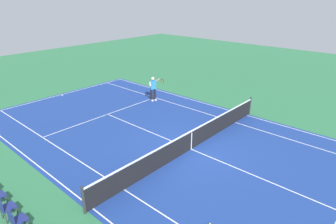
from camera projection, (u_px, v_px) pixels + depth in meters
ground_plane at (191, 149)px, 13.76m from camera, size 60.00×60.00×0.00m
court_slab at (191, 149)px, 13.76m from camera, size 24.20×11.40×0.00m
court_line_markings at (191, 149)px, 13.76m from camera, size 23.85×11.05×0.01m
tennis_net at (191, 140)px, 13.58m from camera, size 0.10×11.70×1.08m
tennis_player_near at (153, 87)px, 19.66m from camera, size 1.18×0.74×1.70m
tennis_ball at (210, 224)px, 9.26m from camera, size 0.07×0.07×0.07m
spectator_chair_2 at (16, 220)px, 8.77m from camera, size 0.44×0.44×0.88m
spectator_chair_3 at (5, 207)px, 9.28m from camera, size 0.44×0.44×0.88m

